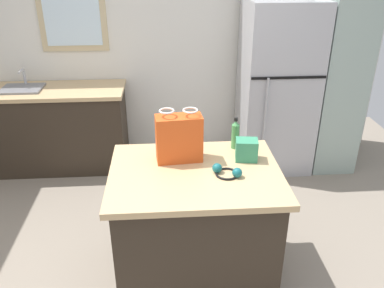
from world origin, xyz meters
name	(u,v)px	position (x,y,z in m)	size (l,w,h in m)	color
back_wall	(153,40)	(-0.01, 2.24, 1.29)	(5.00, 0.13, 2.57)	silver
kitchen_island	(195,225)	(0.27, 0.14, 0.44)	(1.12, 0.86, 0.87)	#33281E
refrigerator	(277,87)	(1.25, 1.81, 0.87)	(0.73, 0.75, 1.75)	#B7B7BC
tall_cabinet	(337,63)	(1.86, 1.81, 1.11)	(0.45, 0.67, 2.23)	#9EB2A8
sink_counter	(51,128)	(-1.12, 1.88, 0.45)	(1.58, 0.59, 1.07)	#33281E
shopping_bag	(179,138)	(0.18, 0.31, 1.04)	(0.32, 0.17, 0.36)	#DB511E
small_box	(246,150)	(0.63, 0.28, 0.95)	(0.15, 0.11, 0.15)	#388E66
bottle	(235,134)	(0.59, 0.46, 0.98)	(0.06, 0.06, 0.23)	#4C9956
ear_defenders	(227,172)	(0.47, 0.09, 0.90)	(0.20, 0.20, 0.06)	black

